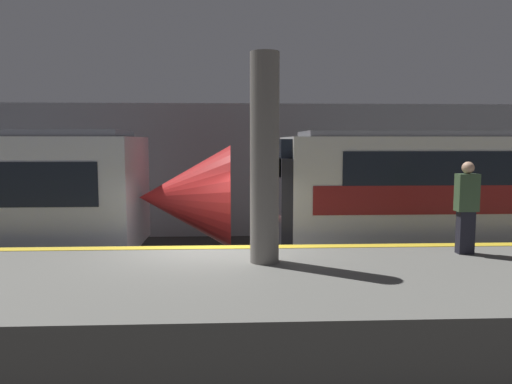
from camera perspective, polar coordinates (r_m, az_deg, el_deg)
name	(u,v)px	position (r m, az deg, el deg)	size (l,w,h in m)	color
ground_plane	(211,300)	(10.17, -5.20, -12.18)	(120.00, 120.00, 0.00)	#282623
platform	(205,308)	(8.01, -5.88, -13.10)	(40.00, 4.18, 1.10)	slate
station_rear_barrier	(219,170)	(16.43, -4.27, 2.47)	(50.00, 0.15, 4.36)	gray
support_pillar_near	(265,159)	(8.34, 0.99, 3.79)	(0.49, 0.49, 3.51)	slate
person_waiting	(466,205)	(9.83, 22.92, -1.41)	(0.38, 0.24, 1.68)	black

